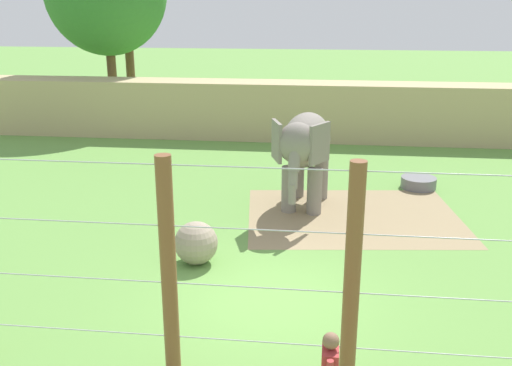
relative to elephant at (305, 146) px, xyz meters
name	(u,v)px	position (x,y,z in m)	size (l,w,h in m)	color
ground_plane	(271,298)	(-0.46, -5.33, -1.83)	(120.00, 120.00, 0.00)	#609342
dirt_patch	(353,216)	(1.41, -0.52, -1.82)	(5.79, 4.50, 0.01)	#937F5B
embankment_wall	(301,111)	(-0.46, 8.62, -0.62)	(36.00, 1.80, 2.41)	tan
elephant	(305,146)	(0.00, 0.00, 0.00)	(1.73, 3.71, 2.76)	gray
enrichment_ball	(196,243)	(-2.28, -3.92, -1.33)	(0.99, 0.99, 0.99)	gray
cable_fence	(257,274)	(-0.44, -7.88, -0.01)	(10.29, 0.25, 3.63)	brown
water_tub	(419,182)	(3.58, 2.25, -1.64)	(1.10, 1.10, 0.35)	slate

